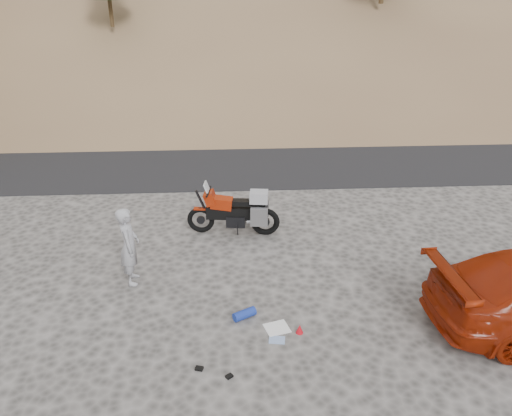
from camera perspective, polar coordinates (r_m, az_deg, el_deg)
The scene contains 10 objects.
ground at distance 11.25m, azimuth -7.51°, elevation -9.50°, with size 140.00×140.00×0.00m, color #3D3B39.
road at distance 19.31m, azimuth -5.83°, elevation 6.00°, with size 120.00×7.00×0.05m, color black.
motorcycle at distance 13.20m, azimuth -2.15°, elevation -0.47°, with size 2.49×0.88×1.48m.
man at distance 11.85m, azimuth -13.81°, elevation -8.08°, with size 0.67×0.44×1.83m, color #98979D.
gear_white_cloth at distance 10.17m, azimuth 2.41°, elevation -13.55°, with size 0.46×0.41×0.02m, color white.
gear_blue_mat at distance 10.37m, azimuth -1.33°, elevation -12.03°, with size 0.19×0.19×0.47m, color navy.
gear_funnel at distance 10.04m, azimuth 5.01°, elevation -13.60°, with size 0.15×0.15×0.19m, color red.
gear_glove_a at distance 9.36m, azimuth -6.51°, elevation -17.76°, with size 0.14×0.10×0.04m, color black.
gear_glove_b at distance 9.18m, azimuth -3.07°, elevation -18.65°, with size 0.12×0.09×0.04m, color black.
gear_blue_cloth at distance 9.90m, azimuth 2.41°, elevation -14.83°, with size 0.31×0.23×0.01m, color #839CCA.
Camera 1 is at (0.94, -9.19, 6.42)m, focal length 35.00 mm.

